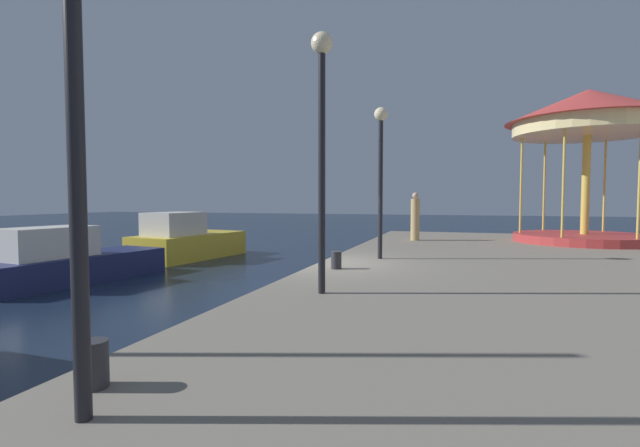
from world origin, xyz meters
The scene contains 10 objects.
ground_plane centered at (0.00, 0.00, 0.00)m, with size 120.00×120.00×0.00m, color #162338.
motorboat_yellow centered at (-7.18, 4.94, 0.70)m, with size 2.82×5.02×1.88m.
motorboat_navy centered at (-7.36, -0.66, 0.60)m, with size 2.60×5.50×1.62m.
carousel centered at (7.71, 8.06, 4.99)m, with size 5.67×5.67×5.58m.
lamp_post_near_edge centered at (0.85, -8.28, 3.65)m, with size 0.36×0.36×4.16m.
lamp_post_mid_promenade centered at (1.18, -3.55, 3.76)m, with size 0.36×0.36×4.34m.
lamp_post_far_end centered at (1.33, 1.18, 3.56)m, with size 0.36×0.36×4.00m.
bollard_north centered at (0.49, -7.81, 1.00)m, with size 0.24×0.24×0.40m, color #2D2D33.
bollard_south centered at (0.69, -0.87, 1.00)m, with size 0.24×0.24×0.40m, color #2D2D33.
person_far_corner centered at (1.67, 7.00, 1.67)m, with size 0.34×0.34×1.85m.
Camera 1 is at (3.44, -10.82, 2.39)m, focal length 25.53 mm.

